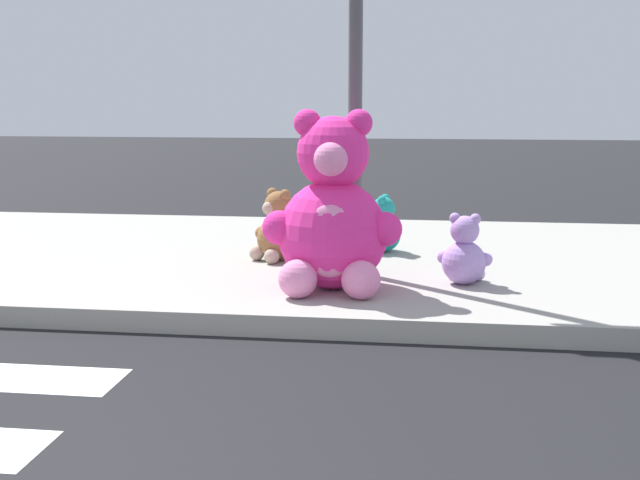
{
  "coord_description": "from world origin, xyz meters",
  "views": [
    {
      "loc": [
        1.61,
        -2.06,
        1.53
      ],
      "look_at": [
        0.83,
        3.6,
        0.55
      ],
      "focal_mm": 46.29,
      "sensor_mm": 36.0,
      "label": 1
    }
  ],
  "objects_px": {
    "plush_pink_large": "(332,219)",
    "plush_brown": "(277,232)",
    "plush_lavender": "(464,256)",
    "sign_pole": "(356,57)",
    "plush_teal": "(382,229)"
  },
  "relations": [
    {
      "from": "plush_pink_large",
      "to": "plush_brown",
      "type": "relative_size",
      "value": 2.1
    },
    {
      "from": "plush_pink_large",
      "to": "plush_lavender",
      "type": "bearing_deg",
      "value": 17.92
    },
    {
      "from": "plush_pink_large",
      "to": "plush_brown",
      "type": "height_order",
      "value": "plush_pink_large"
    },
    {
      "from": "plush_lavender",
      "to": "plush_brown",
      "type": "relative_size",
      "value": 0.87
    },
    {
      "from": "sign_pole",
      "to": "plush_lavender",
      "type": "bearing_deg",
      "value": -17.84
    },
    {
      "from": "sign_pole",
      "to": "plush_brown",
      "type": "distance_m",
      "value": 1.67
    },
    {
      "from": "plush_pink_large",
      "to": "sign_pole",
      "type": "bearing_deg",
      "value": 79.95
    },
    {
      "from": "sign_pole",
      "to": "plush_brown",
      "type": "height_order",
      "value": "sign_pole"
    },
    {
      "from": "plush_pink_large",
      "to": "plush_lavender",
      "type": "distance_m",
      "value": 1.06
    },
    {
      "from": "plush_lavender",
      "to": "plush_brown",
      "type": "height_order",
      "value": "plush_brown"
    },
    {
      "from": "plush_teal",
      "to": "plush_lavender",
      "type": "distance_m",
      "value": 1.42
    },
    {
      "from": "sign_pole",
      "to": "plush_lavender",
      "type": "height_order",
      "value": "sign_pole"
    },
    {
      "from": "plush_teal",
      "to": "plush_brown",
      "type": "xyz_separation_m",
      "value": [
        -0.87,
        -0.53,
        0.04
      ]
    },
    {
      "from": "plush_lavender",
      "to": "plush_brown",
      "type": "distance_m",
      "value": 1.72
    },
    {
      "from": "sign_pole",
      "to": "plush_teal",
      "type": "height_order",
      "value": "sign_pole"
    }
  ]
}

